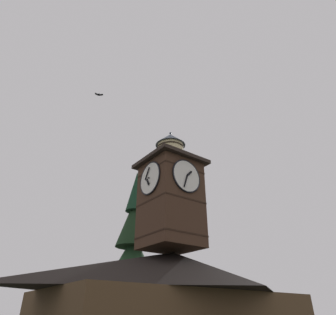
# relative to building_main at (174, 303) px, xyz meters

# --- Properties ---
(building_main) EXTENTS (15.55, 9.52, 5.99)m
(building_main) POSITION_rel_building_main_xyz_m (0.00, 0.00, 0.00)
(building_main) COLOR #503A24
(building_main) RESTS_ON ground_plane
(clock_tower) EXTENTS (3.98, 3.98, 8.46)m
(clock_tower) POSITION_rel_building_main_xyz_m (0.78, 0.79, 6.49)
(clock_tower) COLOR #422B1E
(clock_tower) RESTS_ON building_main
(pine_tree_behind) EXTENTS (5.83, 5.83, 14.72)m
(pine_tree_behind) POSITION_rel_building_main_xyz_m (-1.25, -7.21, 2.76)
(pine_tree_behind) COLOR #473323
(pine_tree_behind) RESTS_ON ground_plane
(moon) EXTENTS (1.66, 1.66, 1.66)m
(moon) POSITION_rel_building_main_xyz_m (-14.34, -43.57, 7.80)
(moon) COLOR silver
(flying_bird_high) EXTENTS (0.66, 0.42, 0.15)m
(flying_bird_high) POSITION_rel_building_main_xyz_m (5.25, -2.88, 15.17)
(flying_bird_high) COLOR black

